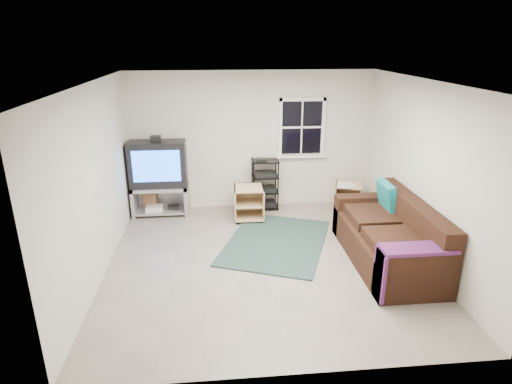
{
  "coord_description": "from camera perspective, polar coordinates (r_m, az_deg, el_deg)",
  "views": [
    {
      "loc": [
        -0.68,
        -5.61,
        3.14
      ],
      "look_at": [
        -0.1,
        0.4,
        0.96
      ],
      "focal_mm": 30.0,
      "sensor_mm": 36.0,
      "label": 1
    }
  ],
  "objects": [
    {
      "name": "paper_bag",
      "position": [
        8.42,
        -13.84,
        -1.29
      ],
      "size": [
        0.28,
        0.2,
        0.37
      ],
      "primitive_type": "cube",
      "rotation": [
        0.0,
        0.0,
        -0.15
      ],
      "color": "#9C6A46",
      "rests_on": "ground"
    },
    {
      "name": "tv_unit",
      "position": [
        8.05,
        -12.87,
        2.63
      ],
      "size": [
        1.02,
        0.51,
        1.5
      ],
      "color": "#929299",
      "rests_on": "ground"
    },
    {
      "name": "side_table_left",
      "position": [
        7.79,
        -0.96,
        -1.26
      ],
      "size": [
        0.54,
        0.54,
        0.62
      ],
      "rotation": [
        0.0,
        0.0,
        -0.03
      ],
      "color": "tan",
      "rests_on": "ground"
    },
    {
      "name": "side_table_right",
      "position": [
        8.35,
        12.15,
        -0.38
      ],
      "size": [
        0.62,
        0.62,
        0.57
      ],
      "rotation": [
        0.0,
        0.0,
        -0.32
      ],
      "color": "tan",
      "rests_on": "ground"
    },
    {
      "name": "shag_rug",
      "position": [
        7.01,
        2.69,
        -6.66
      ],
      "size": [
        2.13,
        2.45,
        0.02
      ],
      "primitive_type": "cube",
      "rotation": [
        0.0,
        0.0,
        -0.37
      ],
      "color": "#312015",
      "rests_on": "ground"
    },
    {
      "name": "room",
      "position": [
        8.22,
        6.1,
        8.07
      ],
      "size": [
        4.6,
        4.62,
        4.6
      ],
      "color": "gray",
      "rests_on": "ground"
    },
    {
      "name": "av_rack",
      "position": [
        8.22,
        1.2,
        0.66
      ],
      "size": [
        0.5,
        0.36,
        1.0
      ],
      "color": "black",
      "rests_on": "ground"
    },
    {
      "name": "sofa",
      "position": [
        6.6,
        17.41,
        -5.99
      ],
      "size": [
        1.0,
        2.25,
        1.03
      ],
      "color": "black",
      "rests_on": "ground"
    }
  ]
}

